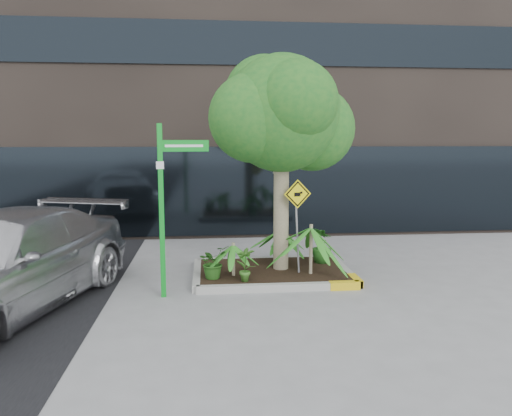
{
  "coord_description": "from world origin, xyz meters",
  "views": [
    {
      "loc": [
        -1.16,
        -10.06,
        2.96
      ],
      "look_at": [
        -0.15,
        0.2,
        1.5
      ],
      "focal_mm": 35.0,
      "sensor_mm": 36.0,
      "label": 1
    }
  ],
  "objects": [
    {
      "name": "building",
      "position": [
        0.5,
        8.5,
        7.5
      ],
      "size": [
        18.0,
        8.0,
        15.0
      ],
      "primitive_type": "cube",
      "color": "#2D2621",
      "rests_on": "ground"
    },
    {
      "name": "shrub_c",
      "position": [
        -0.43,
        -0.55,
        0.5
      ],
      "size": [
        0.45,
        0.45,
        0.7
      ],
      "primitive_type": "imported",
      "rotation": [
        0.0,
        0.0,
        3.4
      ],
      "color": "#356B21",
      "rests_on": "planter"
    },
    {
      "name": "ground",
      "position": [
        0.0,
        0.0,
        0.0
      ],
      "size": [
        80.0,
        80.0,
        0.0
      ],
      "primitive_type": "plane",
      "color": "gray",
      "rests_on": "ground"
    },
    {
      "name": "street_sign_post",
      "position": [
        -1.95,
        -0.84,
        1.99
      ],
      "size": [
        1.0,
        0.94,
        3.21
      ],
      "rotation": [
        0.0,
        0.0,
        0.12
      ],
      "color": "#0D9122",
      "rests_on": "ground"
    },
    {
      "name": "planter",
      "position": [
        0.23,
        0.27,
        0.1
      ],
      "size": [
        3.35,
        2.36,
        0.15
      ],
      "color": "#9E9E99",
      "rests_on": "ground"
    },
    {
      "name": "palm_left",
      "position": [
        -0.65,
        -0.12,
        0.79
      ],
      "size": [
        0.77,
        0.77,
        0.86
      ],
      "color": "tan",
      "rests_on": "ground"
    },
    {
      "name": "tree",
      "position": [
        0.4,
        0.37,
        3.45
      ],
      "size": [
        3.15,
        2.79,
        4.72
      ],
      "color": "tan",
      "rests_on": "ground"
    },
    {
      "name": "shrub_d",
      "position": [
        0.49,
        1.1,
        0.54
      ],
      "size": [
        0.6,
        0.6,
        0.78
      ],
      "primitive_type": "imported",
      "rotation": [
        0.0,
        0.0,
        5.36
      ],
      "color": "#1E6723",
      "rests_on": "planter"
    },
    {
      "name": "shrub_a",
      "position": [
        -1.06,
        -0.27,
        0.48
      ],
      "size": [
        0.84,
        0.84,
        0.66
      ],
      "primitive_type": "imported",
      "rotation": [
        0.0,
        0.0,
        0.7
      ],
      "color": "#215017",
      "rests_on": "planter"
    },
    {
      "name": "shrub_b",
      "position": [
        1.4,
        0.77,
        0.55
      ],
      "size": [
        0.63,
        0.63,
        0.79
      ],
      "primitive_type": "imported",
      "rotation": [
        0.0,
        0.0,
        2.29
      ],
      "color": "#225B1B",
      "rests_on": "planter"
    },
    {
      "name": "parked_car",
      "position": [
        -4.67,
        -1.46,
        0.84
      ],
      "size": [
        3.96,
        6.25,
        1.69
      ],
      "primitive_type": "imported",
      "rotation": [
        0.0,
        0.0,
        -0.3
      ],
      "color": "silver",
      "rests_on": "ground"
    },
    {
      "name": "palm_back",
      "position": [
        0.49,
        0.96,
        0.88
      ],
      "size": [
        0.88,
        0.88,
        0.97
      ],
      "color": "tan",
      "rests_on": "ground"
    },
    {
      "name": "palm_front",
      "position": [
        0.96,
        -0.13,
        1.12
      ],
      "size": [
        1.17,
        1.17,
        1.3
      ],
      "color": "tan",
      "rests_on": "ground"
    },
    {
      "name": "cattle_sign",
      "position": [
        0.7,
        0.06,
        1.47
      ],
      "size": [
        0.59,
        0.28,
        1.95
      ],
      "rotation": [
        0.0,
        0.0,
        0.23
      ],
      "color": "slate",
      "rests_on": "ground"
    }
  ]
}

